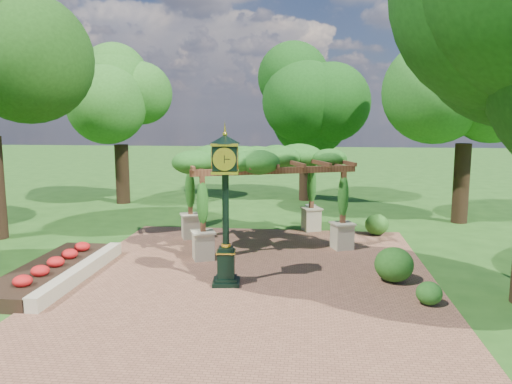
# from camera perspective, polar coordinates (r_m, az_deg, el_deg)

# --- Properties ---
(ground) EXTENTS (120.00, 120.00, 0.00)m
(ground) POSITION_cam_1_polar(r_m,az_deg,el_deg) (12.91, -1.23, -11.40)
(ground) COLOR #1E4714
(ground) RESTS_ON ground
(brick_plaza) EXTENTS (10.00, 12.00, 0.04)m
(brick_plaza) POSITION_cam_1_polar(r_m,az_deg,el_deg) (13.84, -0.68, -9.91)
(brick_plaza) COLOR brown
(brick_plaza) RESTS_ON ground
(border_wall) EXTENTS (0.35, 5.00, 0.40)m
(border_wall) POSITION_cam_1_polar(r_m,az_deg,el_deg) (14.59, -19.39, -8.68)
(border_wall) COLOR #C6B793
(border_wall) RESTS_ON ground
(flower_bed) EXTENTS (1.50, 5.00, 0.36)m
(flower_bed) POSITION_cam_1_polar(r_m,az_deg,el_deg) (15.00, -22.53, -8.46)
(flower_bed) COLOR red
(flower_bed) RESTS_ON ground
(pedestal_clock) EXTENTS (0.87, 0.87, 4.01)m
(pedestal_clock) POSITION_cam_1_polar(r_m,az_deg,el_deg) (12.84, -3.51, -0.43)
(pedestal_clock) COLOR black
(pedestal_clock) RESTS_ON brick_plaza
(pergola) EXTENTS (6.27, 5.11, 3.41)m
(pergola) POSITION_cam_1_polar(r_m,az_deg,el_deg) (17.01, 0.85, 3.19)
(pergola) COLOR #C0B68F
(pergola) RESTS_ON brick_plaza
(sundial) EXTENTS (0.55, 0.55, 0.85)m
(sundial) POSITION_cam_1_polar(r_m,az_deg,el_deg) (20.45, 6.24, -2.80)
(sundial) COLOR gray
(sundial) RESTS_ON ground
(shrub_front) EXTENTS (0.79, 0.79, 0.55)m
(shrub_front) POSITION_cam_1_polar(r_m,az_deg,el_deg) (12.61, 19.18, -10.87)
(shrub_front) COLOR #235C1A
(shrub_front) RESTS_ON brick_plaza
(shrub_mid) EXTENTS (1.12, 1.12, 0.93)m
(shrub_mid) POSITION_cam_1_polar(r_m,az_deg,el_deg) (13.95, 15.49, -8.00)
(shrub_mid) COLOR #225518
(shrub_mid) RESTS_ON brick_plaza
(shrub_back) EXTENTS (1.09, 1.09, 0.78)m
(shrub_back) POSITION_cam_1_polar(r_m,az_deg,el_deg) (19.13, 13.63, -3.63)
(shrub_back) COLOR #275A1A
(shrub_back) RESTS_ON brick_plaza
(tree_west_far) EXTENTS (3.74, 3.74, 7.73)m
(tree_west_far) POSITION_cam_1_polar(r_m,az_deg,el_deg) (26.10, -15.36, 10.26)
(tree_west_far) COLOR black
(tree_west_far) RESTS_ON ground
(tree_north) EXTENTS (4.20, 4.20, 7.58)m
(tree_north) POSITION_cam_1_polar(r_m,az_deg,el_deg) (26.25, 5.79, 10.35)
(tree_north) COLOR #342015
(tree_north) RESTS_ON ground
(tree_east_far) EXTENTS (4.44, 4.44, 8.54)m
(tree_east_far) POSITION_cam_1_polar(r_m,az_deg,el_deg) (22.24, 23.04, 11.72)
(tree_east_far) COLOR black
(tree_east_far) RESTS_ON ground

